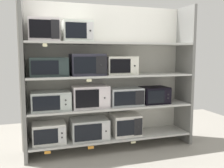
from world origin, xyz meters
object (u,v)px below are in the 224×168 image
Objects in this scene: microwave_10 at (44,30)px; microwave_11 at (77,32)px; microwave_2 at (125,124)px; microwave_5 at (125,96)px; microwave_4 at (90,96)px; microwave_7 at (49,67)px; microwave_9 at (121,65)px; microwave_0 at (49,133)px; microwave_1 at (89,129)px; microwave_3 at (51,101)px; microwave_6 at (154,95)px; microwave_8 at (87,65)px.

microwave_10 is 0.48m from microwave_11.
microwave_5 reaches higher than microwave_2.
microwave_11 is (-0.77, -0.00, 1.48)m from microwave_2.
microwave_7 is (-0.61, 0.00, 0.47)m from microwave_4.
microwave_4 is 0.69m from microwave_9.
microwave_0 is at bearing -179.70° from microwave_7.
microwave_1 is at bearing -0.03° from microwave_0.
microwave_10 is at bearing -179.98° from microwave_11.
microwave_1 is 1.04× the size of microwave_4.
microwave_7 is 1.10× the size of microwave_9.
microwave_2 is at bearing 0.01° from microwave_10.
microwave_3 is 1.06× the size of microwave_5.
microwave_5 is at bearing -0.00° from microwave_10.
microwave_10 reaches higher than microwave_11.
microwave_1 is at bearing -180.00° from microwave_6.
microwave_11 is at bearing 179.99° from microwave_5.
microwave_4 is at bearing 0.28° from microwave_1.
microwave_3 reaches higher than microwave_0.
microwave_9 is at bearing 0.00° from microwave_3.
microwave_7 is (-1.71, 0.00, 0.50)m from microwave_6.
microwave_7 is at bearing 179.99° from microwave_5.
microwave_2 is at bearing 179.97° from microwave_6.
microwave_0 is 0.89× the size of microwave_7.
microwave_11 is (0.48, 0.00, -0.01)m from microwave_10.
microwave_4 is at bearing -0.03° from microwave_7.
microwave_5 is at bearing 0.01° from microwave_4.
microwave_4 is 1.19m from microwave_10.
microwave_6 is 0.84× the size of microwave_7.
microwave_9 is (-0.60, 0.00, 0.50)m from microwave_6.
microwave_11 is at bearing -0.01° from microwave_7.
microwave_5 is (1.21, -0.00, 0.49)m from microwave_0.
microwave_8 reaches higher than microwave_0.
microwave_10 is at bearing 179.99° from microwave_4.
microwave_5 is at bearing -0.01° from microwave_0.
microwave_4 is 1.10× the size of microwave_8.
microwave_10 is (-1.16, -0.00, 0.52)m from microwave_9.
microwave_3 is (0.04, -0.00, 0.49)m from microwave_0.
microwave_0 is 1.13× the size of microwave_11.
microwave_11 is (0.45, 0.00, 1.50)m from microwave_0.
microwave_4 reaches higher than microwave_5.
microwave_9 reaches higher than microwave_5.
microwave_7 is 1.27× the size of microwave_11.
microwave_4 is 0.49m from microwave_8.
microwave_2 is 0.77m from microwave_4.
microwave_6 is at bearing 0.00° from microwave_1.
microwave_8 is at bearing 180.00° from microwave_9.
microwave_6 reaches higher than microwave_1.
microwave_9 reaches higher than microwave_0.
microwave_2 is at bearing 0.00° from microwave_0.
microwave_7 reaches higher than microwave_2.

